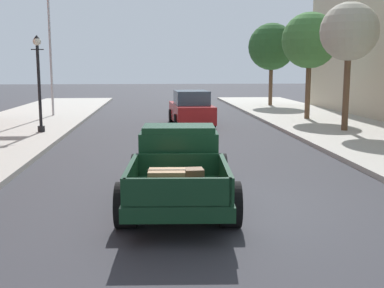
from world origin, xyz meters
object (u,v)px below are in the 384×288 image
(street_tree_second, at_px, (349,33))
(car_background_red, at_px, (191,109))
(flagpole, at_px, (53,9))
(street_tree_farthest, at_px, (272,47))
(hotrod_truck_dark_green, at_px, (179,166))
(street_tree_third, at_px, (310,41))
(street_lamp_far, at_px, (39,76))

(street_tree_second, bearing_deg, car_background_red, 150.12)
(flagpole, xyz_separation_m, street_tree_farthest, (13.27, 5.95, -1.67))
(hotrod_truck_dark_green, height_order, car_background_red, car_background_red)
(car_background_red, relative_size, street_tree_second, 0.85)
(flagpole, height_order, street_tree_third, flagpole)
(flagpole, bearing_deg, hotrod_truck_dark_green, -71.27)
(car_background_red, height_order, street_tree_second, street_tree_second)
(street_tree_third, bearing_deg, street_tree_farthest, 88.62)
(street_tree_second, bearing_deg, street_lamp_far, 177.74)
(car_background_red, xyz_separation_m, street_tree_farthest, (6.24, 9.79, 3.34))
(flagpole, bearing_deg, street_tree_third, -11.83)
(hotrod_truck_dark_green, xyz_separation_m, street_lamp_far, (-5.07, 10.11, 1.63))
(hotrod_truck_dark_green, height_order, street_lamp_far, street_lamp_far)
(flagpole, relative_size, street_tree_farthest, 1.65)
(street_tree_farthest, bearing_deg, hotrod_truck_dark_green, -108.14)
(flagpole, bearing_deg, street_tree_farthest, 24.14)
(hotrod_truck_dark_green, xyz_separation_m, street_tree_third, (7.30, 14.25, 3.29))
(hotrod_truck_dark_green, distance_m, street_tree_farthest, 24.36)
(car_background_red, bearing_deg, street_tree_second, -29.88)
(car_background_red, bearing_deg, street_tree_third, 10.40)
(street_tree_second, bearing_deg, street_tree_third, 91.27)
(street_tree_third, bearing_deg, hotrod_truck_dark_green, -117.14)
(flagpole, bearing_deg, street_tree_second, -29.22)
(street_tree_second, distance_m, street_tree_farthest, 13.31)
(street_lamp_far, xyz_separation_m, flagpole, (-0.69, 6.87, 3.39))
(hotrod_truck_dark_green, relative_size, street_tree_third, 0.94)
(hotrod_truck_dark_green, relative_size, street_lamp_far, 1.30)
(car_background_red, relative_size, street_tree_farthest, 0.79)
(street_lamp_far, xyz_separation_m, street_tree_third, (12.37, 4.14, 1.66))
(street_lamp_far, relative_size, street_tree_second, 0.74)
(street_tree_second, height_order, street_tree_third, street_tree_third)
(street_lamp_far, xyz_separation_m, street_tree_farthest, (12.58, 12.82, 1.72))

